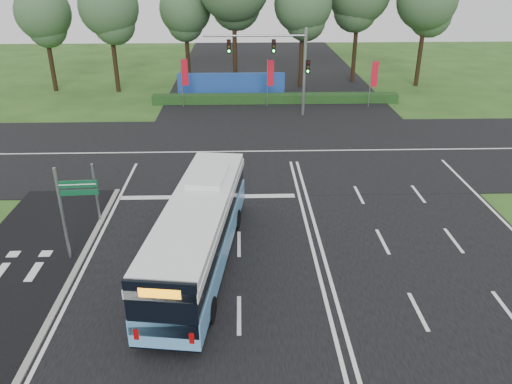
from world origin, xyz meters
TOP-DOWN VIEW (x-y plane):
  - ground at (0.00, 0.00)m, footprint 120.00×120.00m
  - road_main at (0.00, 0.00)m, footprint 20.00×120.00m
  - road_cross at (0.00, 12.00)m, footprint 120.00×14.00m
  - bike_path at (-12.50, -3.00)m, footprint 5.00×18.00m
  - kerb_strip at (-10.10, -3.00)m, footprint 0.25×18.00m
  - city_bus at (-4.92, -1.56)m, footprint 3.83×11.56m
  - pedestrian_signal at (-10.20, 2.45)m, footprint 0.27×0.40m
  - street_sign at (-10.27, -0.92)m, footprint 1.67×0.18m
  - banner_flag_left at (-7.97, 23.53)m, footprint 0.58×0.29m
  - banner_flag_mid at (-0.61, 23.33)m, footprint 0.60×0.17m
  - banner_flag_right at (8.27, 22.91)m, footprint 0.59×0.06m
  - traffic_light_gantry at (0.21, 20.50)m, footprint 8.41×0.28m
  - hedge at (0.00, 24.50)m, footprint 22.00×1.20m
  - blue_hoarding at (-4.00, 27.00)m, footprint 10.00×0.30m

SIDE VIEW (x-z plane):
  - ground at x=0.00m, z-range 0.00..0.00m
  - road_main at x=0.00m, z-range 0.00..0.04m
  - road_cross at x=0.00m, z-range 0.00..0.05m
  - bike_path at x=-12.50m, z-range 0.00..0.06m
  - kerb_strip at x=-10.10m, z-range 0.00..0.12m
  - hedge at x=0.00m, z-range 0.00..0.80m
  - blue_hoarding at x=-4.00m, z-range 0.00..2.20m
  - city_bus at x=-4.92m, z-range 0.01..3.27m
  - pedestrian_signal at x=-10.20m, z-range 0.14..3.19m
  - banner_flag_right at x=8.27m, z-range 0.63..4.66m
  - street_sign at x=-10.27m, z-range 0.54..4.81m
  - banner_flag_mid at x=-0.61m, z-range 0.64..4.75m
  - banner_flag_left at x=-7.97m, z-range 0.65..4.84m
  - traffic_light_gantry at x=0.21m, z-range 1.16..8.16m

